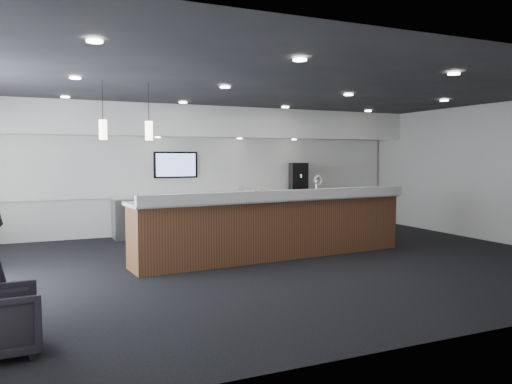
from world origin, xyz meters
name	(u,v)px	position (x,y,z in m)	size (l,w,h in m)	color
ground	(289,261)	(0.00, 0.00, 0.00)	(10.00, 10.00, 0.00)	black
ceiling	(290,89)	(0.00, 0.00, 3.00)	(10.00, 8.00, 0.02)	black
back_wall	(214,171)	(0.00, 4.00, 1.50)	(10.00, 0.02, 3.00)	silver
right_wall	(495,173)	(5.00, 0.00, 1.50)	(0.02, 8.00, 3.00)	silver
soffit_bulkhead	(220,123)	(0.00, 3.55, 2.65)	(10.00, 0.90, 0.70)	white
alcove_panel	(215,167)	(0.00, 3.97, 1.60)	(9.80, 0.06, 1.40)	white
back_credenza	(219,213)	(0.00, 3.64, 0.48)	(5.06, 0.66, 0.95)	gray
wall_tv	(176,165)	(-1.00, 3.91, 1.65)	(1.05, 0.08, 0.62)	black
pendant_left	(142,132)	(-2.40, 0.80, 2.25)	(0.12, 0.12, 0.30)	#FFF2C6
pendant_right	(99,131)	(-3.10, 0.80, 2.25)	(0.12, 0.12, 0.30)	#FFF2C6
ceiling_can_lights	(290,91)	(0.00, 0.00, 2.97)	(7.00, 5.00, 0.02)	white
service_counter	(275,226)	(-0.08, 0.42, 0.57)	(5.40, 1.33, 1.49)	#55281C
coffee_machine	(298,177)	(2.20, 3.69, 1.32)	(0.52, 0.60, 0.74)	black
info_sign_left	(242,189)	(0.55, 3.57, 1.05)	(0.15, 0.02, 0.21)	silver
info_sign_right	(273,188)	(1.40, 3.56, 1.06)	(0.17, 0.02, 0.22)	silver
armchair	(1,322)	(-4.40, -2.63, 0.32)	(0.67, 0.69, 0.63)	black
cup_0	(269,190)	(1.30, 3.58, 1.00)	(0.10, 0.10, 0.09)	white
cup_1	(264,191)	(1.16, 3.58, 1.00)	(0.10, 0.10, 0.09)	white
cup_2	(259,191)	(1.02, 3.58, 1.00)	(0.10, 0.10, 0.09)	white
cup_3	(254,191)	(0.88, 3.58, 1.00)	(0.10, 0.10, 0.09)	white
cup_4	(248,191)	(0.74, 3.58, 1.00)	(0.10, 0.10, 0.09)	white
cup_5	(243,191)	(0.60, 3.58, 1.00)	(0.10, 0.10, 0.09)	white
cup_6	(238,191)	(0.46, 3.58, 1.00)	(0.10, 0.10, 0.09)	white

